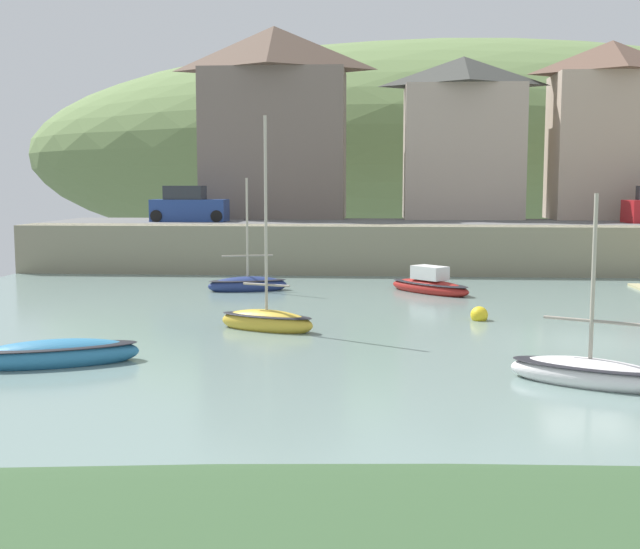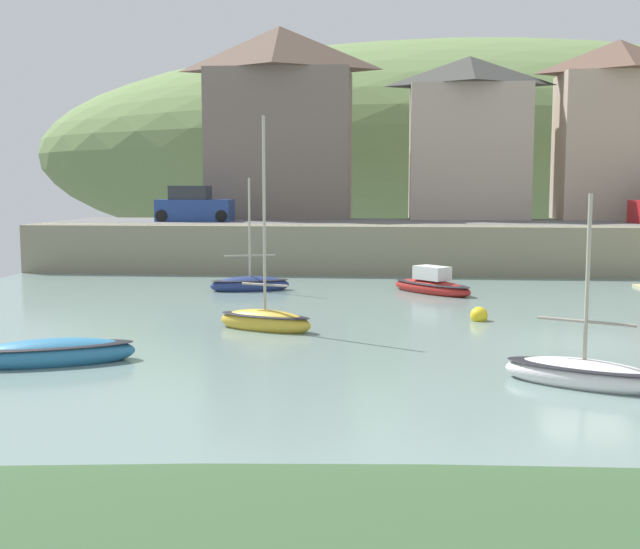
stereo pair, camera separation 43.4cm
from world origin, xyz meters
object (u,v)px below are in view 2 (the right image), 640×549
Objects in this scene: waterfront_building_centre at (468,137)px; mooring_buoy at (479,315)px; waterfront_building_right at (617,129)px; rowboat_small_beached at (250,284)px; sailboat_blue_trim at (584,374)px; parked_car_near_slipway at (194,207)px; sailboat_far_left at (265,320)px; sailboat_tall_mast at (52,354)px; waterfront_building_left at (280,122)px; fishing_boat_green at (432,285)px.

mooring_buoy is at bearing -94.33° from waterfront_building_centre.
rowboat_small_beached is (-18.79, -15.05, -7.32)m from waterfront_building_right.
sailboat_blue_trim is 29.87m from parked_car_near_slipway.
sailboat_far_left reaches higher than mooring_buoy.
waterfront_building_left is at bearing 64.09° from sailboat_tall_mast.
parked_car_near_slipway is 7.20× the size of mooring_buoy.
sailboat_far_left is (-8.36, -24.00, -6.87)m from waterfront_building_centre.
rowboat_small_beached is 11.02m from mooring_buoy.
waterfront_building_left is at bearing 117.29° from sailboat_far_left.
waterfront_building_right is 2.72× the size of fishing_boat_green.
fishing_boat_green is at bearing -17.39° from rowboat_small_beached.
sailboat_tall_mast is at bearing -113.96° from waterfront_building_centre.
sailboat_tall_mast is 1.02× the size of parked_car_near_slipway.
waterfront_building_centre is 16.88m from fishing_boat_green.
parked_car_near_slipway is at bearing -163.61° from waterfront_building_centre.
sailboat_blue_trim is at bearing -80.74° from mooring_buoy.
waterfront_building_centre reaches higher than parked_car_near_slipway.
waterfront_building_right reaches higher than waterfront_building_centre.
waterfront_building_right is at bearing 99.54° from fishing_boat_green.
sailboat_blue_trim is 0.91× the size of rowboat_small_beached.
sailboat_far_left is at bearing -69.73° from parked_car_near_slipway.
sailboat_far_left is 20.90m from parked_car_near_slipway.
fishing_boat_green is (-2.54, 14.99, 0.05)m from sailboat_blue_trim.
rowboat_small_beached is 14.25m from sailboat_tall_mast.
rowboat_small_beached is 9.17m from sailboat_far_left.
sailboat_blue_trim is 15.21m from fishing_boat_green.
sailboat_far_left is 1.61× the size of parked_car_near_slipway.
waterfront_building_centre is 2.24× the size of sailboat_tall_mast.
sailboat_far_left is at bearing -161.72° from mooring_buoy.
waterfront_building_left is 32.98m from sailboat_blue_trim.
sailboat_tall_mast is (-2.54, -14.02, -0.02)m from rowboat_small_beached.
sailboat_blue_trim is 1.17× the size of fishing_boat_green.
parked_car_near_slipway is (-12.48, 10.66, 2.90)m from fishing_boat_green.
parked_car_near_slipway is (-6.94, 19.50, 2.89)m from sailboat_far_left.
waterfront_building_left is at bearing 164.75° from fishing_boat_green.
mooring_buoy is at bearing 10.58° from sailboat_tall_mast.
waterfront_building_left is 25.39m from sailboat_far_left.
waterfront_building_right is 24.54m from parked_car_near_slipway.
fishing_boat_green is at bearing -39.82° from parked_car_near_slipway.
waterfront_building_left is 2.73× the size of parked_car_near_slipway.
sailboat_blue_trim is 1.07× the size of parked_car_near_slipway.
parked_car_near_slipway is at bearing -169.26° from waterfront_building_right.
waterfront_building_right reaches higher than sailboat_far_left.
fishing_boat_green is 6.55× the size of mooring_buoy.
mooring_buoy is (1.18, -6.62, -0.13)m from fishing_boat_green.
fishing_boat_green is (-2.83, -15.16, -6.87)m from waterfront_building_centre.
rowboat_small_beached reaches higher than sailboat_tall_mast.
parked_car_near_slipway is (-2.38, 24.57, 2.95)m from sailboat_tall_mast.
sailboat_blue_trim is at bearing -16.52° from sailboat_far_left.
sailboat_blue_trim is at bearing -106.10° from waterfront_building_right.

